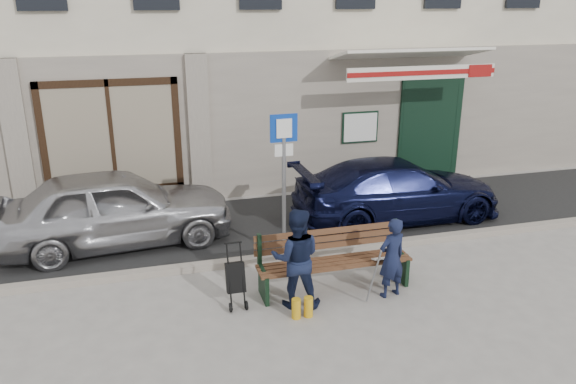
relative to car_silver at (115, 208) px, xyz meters
name	(u,v)px	position (x,y,z in m)	size (l,w,h in m)	color
ground	(337,299)	(3.19, -2.95, -0.71)	(80.00, 80.00, 0.00)	#9E9991
asphalt_lane	(284,223)	(3.19, 0.15, -0.70)	(60.00, 3.20, 0.01)	#282828
curb	(307,254)	(3.19, -1.45, -0.65)	(60.00, 0.18, 0.12)	#9E9384
car_silver	(115,208)	(0.00, 0.00, 0.00)	(1.67, 4.16, 1.42)	#B1B1B5
car_navy	(397,190)	(5.48, -0.19, -0.09)	(1.73, 4.26, 1.24)	black
parking_sign	(284,164)	(2.83, -1.24, 0.95)	(0.46, 0.08, 2.50)	gray
bench	(331,262)	(3.21, -2.63, -0.25)	(2.40, 1.17, 0.98)	brown
man	(392,258)	(4.01, -3.05, -0.08)	(0.46, 0.30, 1.26)	#131935
woman	(296,258)	(2.56, -2.93, 0.04)	(0.73, 0.57, 1.50)	#131A34
stroller	(236,279)	(1.71, -2.71, -0.29)	(0.27, 0.39, 0.95)	black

